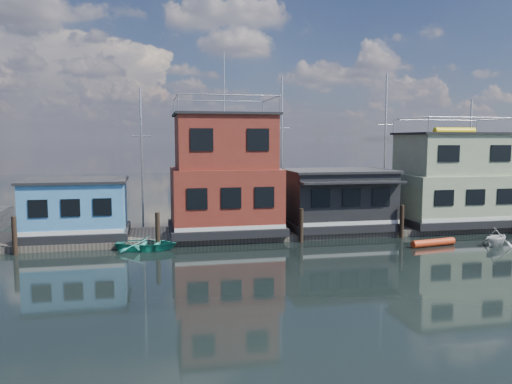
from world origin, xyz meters
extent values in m
plane|color=black|center=(0.00, 0.00, 0.00)|extent=(160.00, 160.00, 0.00)
cube|color=#595147|center=(0.00, 12.00, 0.20)|extent=(48.00, 5.00, 0.40)
cube|color=black|center=(-18.00, 12.00, 0.65)|extent=(6.40, 4.90, 0.50)
cube|color=#4B94D5|center=(-18.00, 12.00, 2.40)|extent=(6.00, 4.50, 3.00)
cube|color=black|center=(-18.00, 12.00, 3.98)|extent=(6.30, 4.80, 0.16)
cube|color=black|center=(-8.50, 12.00, 0.65)|extent=(7.40, 5.90, 0.50)
cube|color=maroon|center=(-8.50, 12.00, 2.77)|extent=(7.00, 5.50, 3.74)
cube|color=maroon|center=(-8.50, 12.00, 6.37)|extent=(6.30, 4.95, 3.46)
cube|color=black|center=(-8.50, 12.00, 8.18)|extent=(6.65, 5.23, 0.16)
cylinder|color=silver|center=(-8.50, 12.00, 10.26)|extent=(0.08, 0.08, 4.00)
cube|color=black|center=(-0.50, 12.00, 0.65)|extent=(7.40, 5.40, 0.50)
cube|color=black|center=(-0.50, 12.00, 2.60)|extent=(7.00, 5.00, 3.40)
cube|color=black|center=(-0.50, 12.00, 4.38)|extent=(7.30, 5.30, 0.16)
cube|color=black|center=(-0.50, 9.20, 3.79)|extent=(7.00, 1.20, 0.12)
cube|color=black|center=(8.50, 12.00, 0.65)|extent=(8.40, 5.90, 0.50)
cube|color=#9DAF85|center=(8.50, 12.00, 2.46)|extent=(8.00, 5.50, 3.12)
cube|color=#9DAF85|center=(8.50, 12.00, 5.46)|extent=(7.20, 4.95, 2.88)
cube|color=black|center=(8.50, 12.00, 6.98)|extent=(7.60, 5.23, 0.16)
cylinder|color=yellow|center=(8.50, 12.00, 7.15)|extent=(3.20, 0.56, 0.56)
cylinder|color=#2D2116|center=(-21.00, 9.20, 1.10)|extent=(0.28, 0.28, 2.20)
cylinder|color=#2D2116|center=(-13.00, 9.20, 1.10)|extent=(0.28, 0.28, 2.20)
cylinder|color=#2D2116|center=(-4.00, 9.20, 1.10)|extent=(0.28, 0.28, 2.20)
cylinder|color=#2D2116|center=(3.00, 9.20, 1.10)|extent=(0.28, 0.28, 2.20)
cylinder|color=silver|center=(-14.00, 18.00, 5.25)|extent=(0.16, 0.16, 10.50)
cylinder|color=silver|center=(-14.00, 18.00, 6.83)|extent=(1.40, 0.06, 0.06)
cylinder|color=silver|center=(-3.00, 18.00, 5.75)|extent=(0.16, 0.16, 11.50)
cylinder|color=silver|center=(-3.00, 18.00, 7.48)|extent=(1.40, 0.06, 0.06)
cylinder|color=silver|center=(6.00, 18.00, 6.00)|extent=(0.16, 0.16, 12.00)
cylinder|color=silver|center=(6.00, 18.00, 7.80)|extent=(1.40, 0.06, 0.06)
cylinder|color=silver|center=(14.00, 18.00, 5.00)|extent=(0.16, 0.16, 10.00)
cylinder|color=silver|center=(14.00, 18.00, 6.50)|extent=(1.40, 0.06, 0.06)
imported|color=silver|center=(7.48, 5.62, 0.57)|extent=(2.78, 2.65, 1.15)
cylinder|color=red|center=(3.64, 6.37, 0.23)|extent=(3.11, 0.97, 0.45)
imported|color=teal|center=(-13.65, 8.89, 0.38)|extent=(4.21, 3.49, 0.75)
camera|label=1|loc=(-13.26, -20.97, 6.56)|focal=35.00mm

